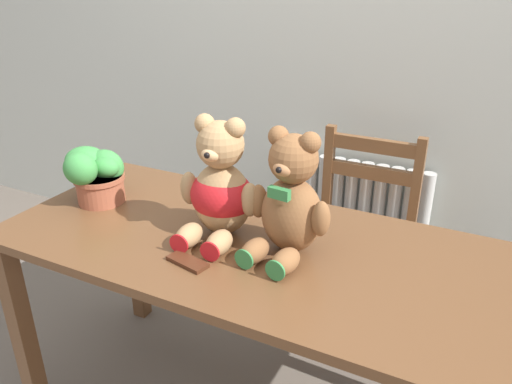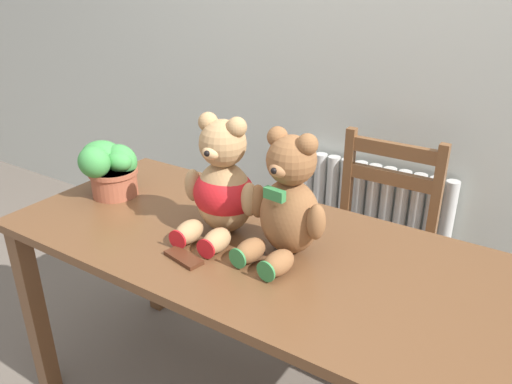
{
  "view_description": "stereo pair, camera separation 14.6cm",
  "coord_description": "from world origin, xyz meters",
  "px_view_note": "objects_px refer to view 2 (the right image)",
  "views": [
    {
      "loc": [
        0.6,
        -0.81,
        1.5
      ],
      "look_at": [
        0.01,
        0.37,
        0.9
      ],
      "focal_mm": 35.0,
      "sensor_mm": 36.0,
      "label": 1
    },
    {
      "loc": [
        0.73,
        -0.74,
        1.5
      ],
      "look_at": [
        0.01,
        0.37,
        0.9
      ],
      "focal_mm": 35.0,
      "sensor_mm": 36.0,
      "label": 2
    }
  ],
  "objects_px": {
    "potted_plant": "(110,167)",
    "chocolate_bar": "(184,258)",
    "teddy_bear_left": "(222,188)",
    "wooden_chair_behind": "(373,240)",
    "teddy_bear_right": "(287,203)"
  },
  "relations": [
    {
      "from": "teddy_bear_left",
      "to": "potted_plant",
      "type": "relative_size",
      "value": 1.67
    },
    {
      "from": "teddy_bear_left",
      "to": "potted_plant",
      "type": "height_order",
      "value": "teddy_bear_left"
    },
    {
      "from": "wooden_chair_behind",
      "to": "chocolate_bar",
      "type": "distance_m",
      "value": 0.98
    },
    {
      "from": "potted_plant",
      "to": "chocolate_bar",
      "type": "bearing_deg",
      "value": -21.76
    },
    {
      "from": "teddy_bear_left",
      "to": "potted_plant",
      "type": "distance_m",
      "value": 0.51
    },
    {
      "from": "wooden_chair_behind",
      "to": "chocolate_bar",
      "type": "relative_size",
      "value": 6.95
    },
    {
      "from": "wooden_chair_behind",
      "to": "teddy_bear_left",
      "type": "distance_m",
      "value": 0.87
    },
    {
      "from": "potted_plant",
      "to": "wooden_chair_behind",
      "type": "bearing_deg",
      "value": 42.29
    },
    {
      "from": "wooden_chair_behind",
      "to": "potted_plant",
      "type": "distance_m",
      "value": 1.11
    },
    {
      "from": "wooden_chair_behind",
      "to": "potted_plant",
      "type": "bearing_deg",
      "value": 42.29
    },
    {
      "from": "wooden_chair_behind",
      "to": "chocolate_bar",
      "type": "height_order",
      "value": "wooden_chair_behind"
    },
    {
      "from": "teddy_bear_right",
      "to": "potted_plant",
      "type": "xyz_separation_m",
      "value": [
        -0.74,
        0.01,
        -0.05
      ]
    },
    {
      "from": "potted_plant",
      "to": "chocolate_bar",
      "type": "relative_size",
      "value": 1.81
    },
    {
      "from": "teddy_bear_left",
      "to": "chocolate_bar",
      "type": "distance_m",
      "value": 0.24
    },
    {
      "from": "wooden_chair_behind",
      "to": "teddy_bear_left",
      "type": "xyz_separation_m",
      "value": [
        -0.26,
        -0.7,
        0.44
      ]
    }
  ]
}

